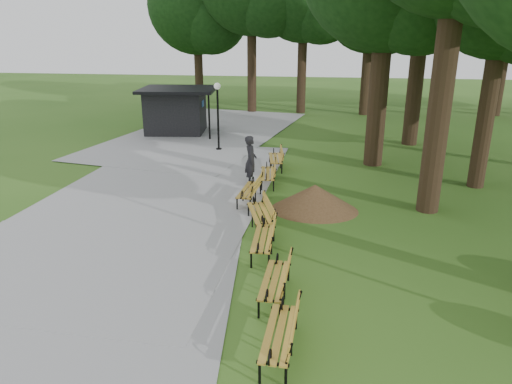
# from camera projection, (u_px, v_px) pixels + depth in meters

# --- Properties ---
(ground) EXTENTS (100.00, 100.00, 0.00)m
(ground) POSITION_uv_depth(u_px,v_px,m) (248.00, 238.00, 13.52)
(ground) COLOR #2E5819
(ground) RESTS_ON ground
(path) EXTENTS (12.00, 38.00, 0.06)m
(path) POSITION_uv_depth(u_px,v_px,m) (151.00, 195.00, 16.88)
(path) COLOR #98989B
(path) RESTS_ON ground
(person) EXTENTS (0.57, 0.76, 1.90)m
(person) POSITION_uv_depth(u_px,v_px,m) (251.00, 160.00, 17.90)
(person) COLOR black
(person) RESTS_ON ground
(kiosk) EXTENTS (4.50, 4.03, 2.58)m
(kiosk) POSITION_uv_depth(u_px,v_px,m) (176.00, 111.00, 26.94)
(kiosk) COLOR black
(kiosk) RESTS_ON ground
(lamp_post) EXTENTS (0.32, 0.32, 3.28)m
(lamp_post) POSITION_uv_depth(u_px,v_px,m) (218.00, 102.00, 22.64)
(lamp_post) COLOR black
(lamp_post) RESTS_ON ground
(dirt_mound) EXTENTS (2.41, 2.41, 0.88)m
(dirt_mound) POSITION_uv_depth(u_px,v_px,m) (315.00, 197.00, 15.46)
(dirt_mound) COLOR #47301C
(dirt_mound) RESTS_ON ground
(bench_0) EXTENTS (0.70, 1.92, 0.88)m
(bench_0) POSITION_uv_depth(u_px,v_px,m) (279.00, 333.00, 8.52)
(bench_0) COLOR #B6892A
(bench_0) RESTS_ON ground
(bench_1) EXTENTS (0.68, 1.91, 0.88)m
(bench_1) POSITION_uv_depth(u_px,v_px,m) (275.00, 280.00, 10.32)
(bench_1) COLOR #B6892A
(bench_1) RESTS_ON ground
(bench_2) EXTENTS (0.72, 1.92, 0.88)m
(bench_2) POSITION_uv_depth(u_px,v_px,m) (263.00, 239.00, 12.40)
(bench_2) COLOR #B6892A
(bench_2) RESTS_ON ground
(bench_3) EXTENTS (1.18, 2.00, 0.88)m
(bench_3) POSITION_uv_depth(u_px,v_px,m) (260.00, 213.00, 14.13)
(bench_3) COLOR #B6892A
(bench_3) RESTS_ON ground
(bench_4) EXTENTS (0.76, 1.94, 0.88)m
(bench_4) POSITION_uv_depth(u_px,v_px,m) (249.00, 190.00, 16.14)
(bench_4) COLOR #B6892A
(bench_4) RESTS_ON ground
(bench_5) EXTENTS (0.86, 1.96, 0.88)m
(bench_5) POSITION_uv_depth(u_px,v_px,m) (268.00, 173.00, 18.05)
(bench_5) COLOR #B6892A
(bench_5) RESTS_ON ground
(bench_6) EXTENTS (0.93, 1.98, 0.88)m
(bench_6) POSITION_uv_depth(u_px,v_px,m) (276.00, 158.00, 20.20)
(bench_6) COLOR #B6892A
(bench_6) RESTS_ON ground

